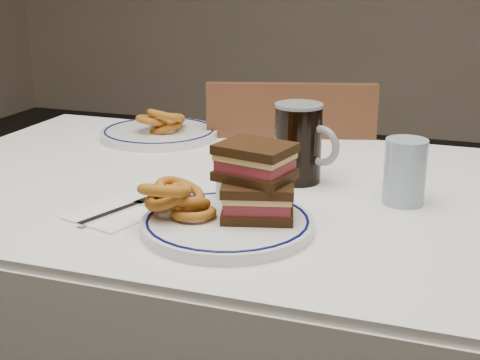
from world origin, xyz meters
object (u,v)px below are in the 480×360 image
(beer_mug, at_px, (300,142))
(far_plate, at_px, (159,133))
(chair_far, at_px, (287,224))
(main_plate, at_px, (228,224))
(reuben_sandwich, at_px, (256,181))

(beer_mug, distance_m, far_plate, 0.47)
(chair_far, distance_m, beer_mug, 0.57)
(main_plate, relative_size, reuben_sandwich, 1.95)
(far_plate, bearing_deg, main_plate, -54.23)
(chair_far, height_order, far_plate, chair_far)
(reuben_sandwich, bearing_deg, main_plate, -139.26)
(main_plate, bearing_deg, reuben_sandwich, 40.74)
(reuben_sandwich, xyz_separation_m, far_plate, (-0.40, 0.47, -0.07))
(main_plate, xyz_separation_m, reuben_sandwich, (0.04, 0.03, 0.07))
(reuben_sandwich, xyz_separation_m, beer_mug, (0.01, 0.25, 0.00))
(chair_far, xyz_separation_m, reuben_sandwich, (0.13, -0.68, 0.35))
(reuben_sandwich, bearing_deg, far_plate, 130.34)
(chair_far, height_order, main_plate, chair_far)
(beer_mug, bearing_deg, far_plate, 151.31)
(chair_far, bearing_deg, reuben_sandwich, -79.34)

